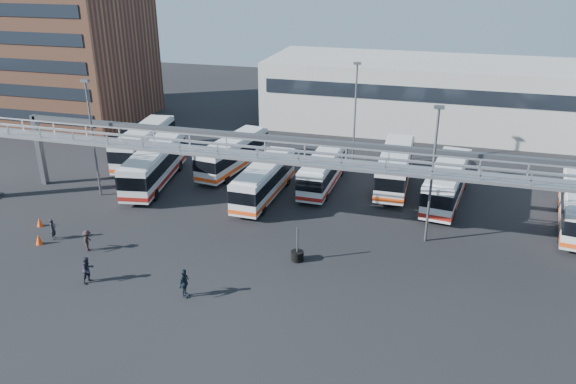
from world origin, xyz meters
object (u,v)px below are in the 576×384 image
(bus_2, at_px, (154,164))
(light_pole_mid, at_px, (433,168))
(bus_5, at_px, (324,169))
(pedestrian_d, at_px, (184,283))
(light_pole_back, at_px, (355,109))
(bus_1, at_px, (144,143))
(bus_7, at_px, (447,181))
(pedestrian_a, at_px, (53,229))
(bus_4, at_px, (264,179))
(cone_right, at_px, (39,239))
(tire_stack, at_px, (297,255))
(bus_6, at_px, (395,166))
(cone_left, at_px, (40,222))
(bus_3, at_px, (233,153))
(light_pole_left, at_px, (92,133))
(pedestrian_c, at_px, (88,241))
(pedestrian_b, at_px, (88,270))

(bus_2, bearing_deg, light_pole_mid, -20.33)
(bus_5, bearing_deg, pedestrian_d, -100.53)
(light_pole_back, distance_m, bus_1, 21.55)
(bus_7, height_order, pedestrian_a, bus_7)
(bus_2, xyz_separation_m, pedestrian_a, (-2.02, -11.95, -1.11))
(bus_4, relative_size, cone_right, 13.48)
(bus_7, xyz_separation_m, tire_stack, (-9.60, -13.25, -1.42))
(bus_1, relative_size, cone_right, 15.01)
(bus_1, distance_m, pedestrian_a, 17.62)
(bus_6, xyz_separation_m, cone_left, (-25.70, -16.06, -1.52))
(bus_4, bearing_deg, bus_2, -179.77)
(bus_2, height_order, bus_3, bus_2)
(bus_1, distance_m, bus_5, 19.17)
(bus_1, bearing_deg, light_pole_left, -93.08)
(cone_left, bearing_deg, light_pole_back, 44.50)
(bus_6, distance_m, cone_left, 30.34)
(pedestrian_c, bearing_deg, cone_left, 48.48)
(light_pole_back, relative_size, bus_6, 0.91)
(bus_6, xyz_separation_m, pedestrian_d, (-10.51, -21.98, -0.92))
(pedestrian_b, distance_m, cone_right, 7.47)
(light_pole_mid, distance_m, bus_1, 30.67)
(light_pole_back, xyz_separation_m, pedestrian_c, (-15.09, -23.09, -4.93))
(light_pole_left, relative_size, bus_5, 1.01)
(bus_7, bearing_deg, cone_left, -148.23)
(light_pole_mid, relative_size, bus_5, 1.01)
(light_pole_mid, xyz_separation_m, bus_2, (-24.58, 4.69, -3.80))
(light_pole_mid, height_order, pedestrian_a, light_pole_mid)
(bus_1, xyz_separation_m, bus_2, (4.08, -5.52, 0.01))
(pedestrian_a, xyz_separation_m, pedestrian_c, (3.51, -0.84, -0.02))
(bus_7, relative_size, tire_stack, 4.46)
(light_pole_mid, bearing_deg, bus_1, 160.39)
(pedestrian_a, bearing_deg, cone_right, 135.45)
(bus_3, bearing_deg, cone_left, -114.33)
(pedestrian_a, bearing_deg, pedestrian_b, -142.48)
(bus_3, xyz_separation_m, cone_left, (-10.09, -15.80, -1.42))
(bus_4, bearing_deg, light_pole_left, -164.57)
(bus_1, bearing_deg, tire_stack, -44.76)
(bus_5, height_order, tire_stack, bus_5)
(bus_4, relative_size, bus_7, 0.93)
(light_pole_left, bearing_deg, light_pole_mid, -2.05)
(cone_left, bearing_deg, pedestrian_c, -21.75)
(bus_3, bearing_deg, bus_2, -127.78)
(bus_2, bearing_deg, light_pole_left, -142.33)
(light_pole_back, relative_size, cone_right, 13.20)
(bus_5, bearing_deg, pedestrian_a, -135.87)
(bus_6, distance_m, bus_7, 5.23)
(light_pole_mid, relative_size, bus_2, 0.87)
(bus_7, bearing_deg, bus_5, -174.89)
(bus_6, relative_size, bus_7, 1.00)
(bus_7, height_order, pedestrian_b, bus_7)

